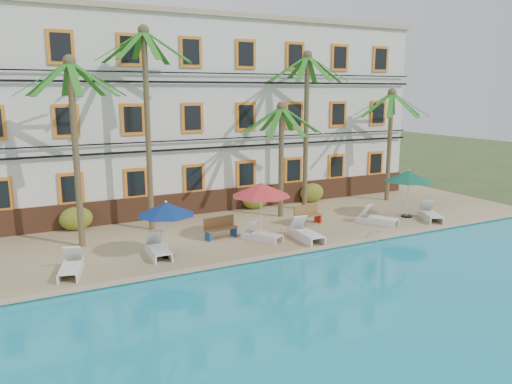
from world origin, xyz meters
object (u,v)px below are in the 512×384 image
umbrella_red (261,190)px  lounger_a (71,266)px  lounger_d (306,233)px  bench_right (307,215)px  palm_c (281,142)px  lounger_f (430,214)px  palm_d (306,110)px  palm_b (147,104)px  umbrella_green (409,176)px  bench_left (220,227)px  lounger_c (261,234)px  lounger_e (377,218)px  umbrella_blue (166,209)px  palm_a (74,126)px  palm_e (390,128)px  pool_ladder (376,240)px  lounger_b (158,249)px

umbrella_red → lounger_a: umbrella_red is taller
lounger_d → bench_right: bearing=55.5°
palm_c → bench_right: 3.89m
lounger_f → bench_right: (-5.94, 2.13, 0.17)m
palm_d → bench_right: 5.76m
lounger_f → palm_b: bearing=160.2°
umbrella_green → lounger_f: umbrella_green is taller
lounger_d → bench_left: (-3.16, 1.98, 0.16)m
lounger_c → bench_right: (3.23, 1.36, 0.19)m
palm_b → lounger_f: (12.88, -4.65, -5.48)m
palm_b → lounger_a: size_ratio=4.61×
lounger_e → lounger_f: size_ratio=0.99×
umbrella_blue → lounger_d: umbrella_blue is taller
lounger_f → lounger_a: bearing=179.2°
bench_right → umbrella_blue: bearing=-167.7°
umbrella_blue → umbrella_green: umbrella_green is taller
palm_d → umbrella_green: bearing=-45.4°
umbrella_green → lounger_c: size_ratio=1.30×
palm_a → palm_d: size_ratio=0.92×
palm_d → lounger_e: palm_d is taller
lounger_c → bench_left: size_ratio=1.23×
umbrella_red → lounger_f: (9.15, -0.83, -1.91)m
umbrella_green → lounger_d: bearing=-171.5°
palm_d → palm_e: palm_d is taller
palm_e → lounger_a: palm_e is taller
lounger_e → lounger_c: bearing=178.1°
umbrella_green → bench_right: 5.68m
palm_e → bench_left: palm_e is taller
palm_e → bench_right: bearing=-161.2°
lounger_a → lounger_f: (17.01, -0.25, 0.01)m
palm_c → palm_a: bearing=-176.7°
palm_c → palm_d: size_ratio=0.70×
umbrella_blue → lounger_d: 6.22m
lounger_d → palm_d: bearing=57.6°
lounger_e → pool_ladder: size_ratio=2.70×
palm_a → lounger_d: size_ratio=3.72×
lounger_b → palm_a: bearing=132.2°
lounger_f → bench_left: size_ratio=1.32×
palm_c → umbrella_blue: (-7.12, -3.54, -1.93)m
lounger_f → bench_left: bench_left is taller
pool_ladder → umbrella_green: bearing=30.9°
umbrella_red → palm_b: bearing=134.4°
lounger_c → lounger_d: (1.73, -0.81, 0.04)m
palm_c → lounger_d: size_ratio=2.81×
lounger_f → umbrella_red: bearing=174.8°
palm_a → lounger_e: bearing=-12.4°
umbrella_red → lounger_c: (-0.03, -0.06, -1.93)m
palm_e → umbrella_green: size_ratio=2.63×
palm_a → bench_left: (5.56, -1.53, -4.49)m
palm_c → lounger_e: bearing=-46.0°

